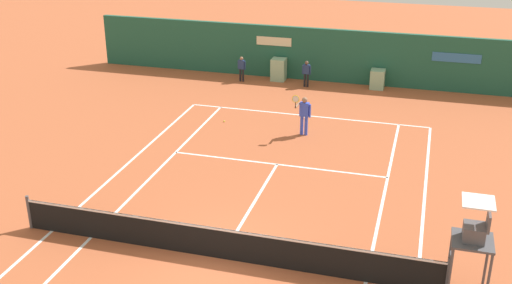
% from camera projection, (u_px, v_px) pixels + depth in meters
% --- Properties ---
extents(ground_plane, '(80.00, 80.00, 0.01)m').
position_uv_depth(ground_plane, '(227.00, 247.00, 17.93)').
color(ground_plane, '#B25633').
extents(tennis_net, '(12.10, 0.10, 1.07)m').
position_uv_depth(tennis_net, '(220.00, 242.00, 17.23)').
color(tennis_net, '#4C4C51').
rests_on(tennis_net, ground_plane).
extents(sponsor_back_wall, '(25.00, 1.02, 2.71)m').
position_uv_depth(sponsor_back_wall, '(328.00, 56.00, 31.95)').
color(sponsor_back_wall, '#1E5642').
rests_on(sponsor_back_wall, ground_plane).
extents(umpire_chair, '(1.00, 1.00, 2.61)m').
position_uv_depth(umpire_chair, '(474.00, 235.00, 15.37)').
color(umpire_chair, '#47474C').
rests_on(umpire_chair, ground_plane).
extents(player_on_baseline, '(0.68, 0.67, 1.85)m').
position_uv_depth(player_on_baseline, '(304.00, 113.00, 25.35)').
color(player_on_baseline, blue).
rests_on(player_on_baseline, ground_plane).
extents(ball_kid_centre_post, '(0.43, 0.18, 1.30)m').
position_uv_depth(ball_kid_centre_post, '(242.00, 67.00, 32.15)').
color(ball_kid_centre_post, black).
rests_on(ball_kid_centre_post, ground_plane).
extents(ball_kid_left_post, '(0.45, 0.19, 1.33)m').
position_uv_depth(ball_kid_left_post, '(306.00, 72.00, 31.29)').
color(ball_kid_left_post, black).
rests_on(ball_kid_left_post, ground_plane).
extents(tennis_ball_near_service_line, '(0.07, 0.07, 0.07)m').
position_uv_depth(tennis_ball_near_service_line, '(224.00, 121.00, 27.06)').
color(tennis_ball_near_service_line, '#CCE033').
rests_on(tennis_ball_near_service_line, ground_plane).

